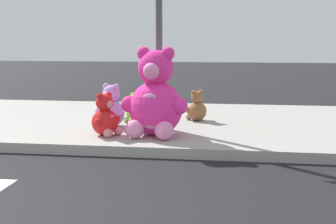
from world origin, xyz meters
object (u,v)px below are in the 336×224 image
at_px(plush_red, 106,118).
at_px(plush_lime, 134,111).
at_px(sign_pole, 159,24).
at_px(plush_brown, 197,108).
at_px(plush_lavender, 111,109).
at_px(plush_pink_large, 155,100).

bearing_deg(plush_red, plush_lime, 80.52).
height_order(sign_pole, plush_red, sign_pole).
relative_size(plush_lime, plush_brown, 0.94).
distance_m(plush_lavender, plush_brown, 1.60).
xyz_separation_m(sign_pole, plush_brown, (0.56, 0.79, -1.47)).
height_order(sign_pole, plush_pink_large, sign_pole).
bearing_deg(plush_lavender, plush_pink_large, -34.63).
bearing_deg(plush_brown, plush_lavender, -150.71).
xyz_separation_m(plush_lavender, plush_lime, (0.31, 0.45, -0.08)).
bearing_deg(sign_pole, plush_brown, 54.49).
bearing_deg(plush_red, sign_pole, 44.70).
distance_m(sign_pole, plush_pink_large, 1.30).
relative_size(plush_pink_large, plush_lime, 2.57).
distance_m(plush_pink_large, plush_lavender, 1.08).
relative_size(sign_pole, plush_lavender, 4.38).
height_order(plush_pink_large, plush_brown, plush_pink_large).
bearing_deg(plush_pink_large, plush_red, -170.95).
relative_size(sign_pole, plush_red, 4.80).
xyz_separation_m(plush_lime, plush_red, (-0.19, -1.16, 0.06)).
bearing_deg(plush_brown, plush_lime, -162.76).
bearing_deg(plush_pink_large, plush_brown, 68.95).
xyz_separation_m(plush_pink_large, plush_lavender, (-0.86, 0.60, -0.25)).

